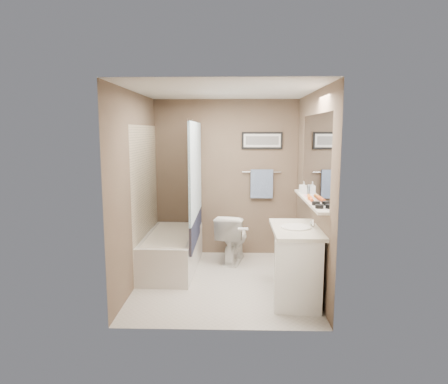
{
  "coord_description": "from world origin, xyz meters",
  "views": [
    {
      "loc": [
        0.14,
        -4.9,
        1.93
      ],
      "look_at": [
        0.0,
        0.15,
        1.15
      ],
      "focal_mm": 32.0,
      "sensor_mm": 36.0,
      "label": 1
    }
  ],
  "objects_px": {
    "toilet": "(233,238)",
    "soap_bottle": "(304,188)",
    "hair_brush_front": "(311,199)",
    "glass_jar": "(302,189)",
    "hair_brush_back": "(309,197)",
    "vanity": "(296,265)",
    "bathtub": "(171,251)",
    "candle_bowl_far": "(316,203)",
    "candle_bowl_near": "(319,206)"
  },
  "relations": [
    {
      "from": "candle_bowl_near",
      "to": "candle_bowl_far",
      "type": "distance_m",
      "value": 0.18
    },
    {
      "from": "candle_bowl_far",
      "to": "soap_bottle",
      "type": "distance_m",
      "value": 0.8
    },
    {
      "from": "vanity",
      "to": "hair_brush_back",
      "type": "relative_size",
      "value": 4.09
    },
    {
      "from": "toilet",
      "to": "hair_brush_front",
      "type": "height_order",
      "value": "hair_brush_front"
    },
    {
      "from": "toilet",
      "to": "candle_bowl_near",
      "type": "bearing_deg",
      "value": 133.43
    },
    {
      "from": "soap_bottle",
      "to": "hair_brush_front",
      "type": "bearing_deg",
      "value": -90.0
    },
    {
      "from": "hair_brush_back",
      "to": "glass_jar",
      "type": "distance_m",
      "value": 0.51
    },
    {
      "from": "toilet",
      "to": "glass_jar",
      "type": "distance_m",
      "value": 1.31
    },
    {
      "from": "toilet",
      "to": "hair_brush_back",
      "type": "distance_m",
      "value": 1.55
    },
    {
      "from": "bathtub",
      "to": "candle_bowl_far",
      "type": "height_order",
      "value": "candle_bowl_far"
    },
    {
      "from": "vanity",
      "to": "soap_bottle",
      "type": "bearing_deg",
      "value": 81.0
    },
    {
      "from": "toilet",
      "to": "candle_bowl_near",
      "type": "xyz_separation_m",
      "value": [
        0.92,
        -1.57,
        0.77
      ]
    },
    {
      "from": "toilet",
      "to": "hair_brush_front",
      "type": "bearing_deg",
      "value": 142.54
    },
    {
      "from": "toilet",
      "to": "candle_bowl_far",
      "type": "distance_m",
      "value": 1.83
    },
    {
      "from": "hair_brush_back",
      "to": "glass_jar",
      "type": "xyz_separation_m",
      "value": [
        0.0,
        0.51,
        0.03
      ]
    },
    {
      "from": "hair_brush_front",
      "to": "glass_jar",
      "type": "bearing_deg",
      "value": 90.0
    },
    {
      "from": "hair_brush_back",
      "to": "candle_bowl_near",
      "type": "bearing_deg",
      "value": -90.0
    },
    {
      "from": "hair_brush_front",
      "to": "glass_jar",
      "type": "height_order",
      "value": "glass_jar"
    },
    {
      "from": "hair_brush_front",
      "to": "vanity",
      "type": "bearing_deg",
      "value": -132.82
    },
    {
      "from": "candle_bowl_far",
      "to": "hair_brush_front",
      "type": "xyz_separation_m",
      "value": [
        0.0,
        0.27,
        0.0
      ]
    },
    {
      "from": "hair_brush_back",
      "to": "soap_bottle",
      "type": "bearing_deg",
      "value": 90.0
    },
    {
      "from": "soap_bottle",
      "to": "hair_brush_back",
      "type": "bearing_deg",
      "value": -90.0
    },
    {
      "from": "bathtub",
      "to": "soap_bottle",
      "type": "bearing_deg",
      "value": -5.51
    },
    {
      "from": "bathtub",
      "to": "hair_brush_front",
      "type": "bearing_deg",
      "value": -21.25
    },
    {
      "from": "candle_bowl_far",
      "to": "glass_jar",
      "type": "bearing_deg",
      "value": 90.0
    },
    {
      "from": "candle_bowl_far",
      "to": "candle_bowl_near",
      "type": "bearing_deg",
      "value": -90.0
    },
    {
      "from": "vanity",
      "to": "hair_brush_front",
      "type": "distance_m",
      "value": 0.79
    },
    {
      "from": "candle_bowl_far",
      "to": "soap_bottle",
      "type": "height_order",
      "value": "soap_bottle"
    },
    {
      "from": "hair_brush_front",
      "to": "soap_bottle",
      "type": "relative_size",
      "value": 1.36
    },
    {
      "from": "candle_bowl_near",
      "to": "hair_brush_back",
      "type": "relative_size",
      "value": 0.41
    },
    {
      "from": "vanity",
      "to": "candle_bowl_far",
      "type": "xyz_separation_m",
      "value": [
        0.19,
        -0.07,
        0.73
      ]
    },
    {
      "from": "bathtub",
      "to": "glass_jar",
      "type": "height_order",
      "value": "glass_jar"
    },
    {
      "from": "candle_bowl_near",
      "to": "hair_brush_front",
      "type": "height_order",
      "value": "hair_brush_front"
    },
    {
      "from": "bathtub",
      "to": "hair_brush_back",
      "type": "relative_size",
      "value": 6.82
    },
    {
      "from": "hair_brush_front",
      "to": "glass_jar",
      "type": "distance_m",
      "value": 0.66
    },
    {
      "from": "glass_jar",
      "to": "hair_brush_front",
      "type": "bearing_deg",
      "value": -90.0
    },
    {
      "from": "toilet",
      "to": "vanity",
      "type": "xyz_separation_m",
      "value": [
        0.74,
        -1.31,
        0.04
      ]
    },
    {
      "from": "hair_brush_back",
      "to": "glass_jar",
      "type": "relative_size",
      "value": 2.2
    },
    {
      "from": "toilet",
      "to": "hair_brush_back",
      "type": "xyz_separation_m",
      "value": [
        0.92,
        -0.97,
        0.78
      ]
    },
    {
      "from": "toilet",
      "to": "candle_bowl_near",
      "type": "distance_m",
      "value": 1.98
    },
    {
      "from": "bathtub",
      "to": "candle_bowl_far",
      "type": "bearing_deg",
      "value": -28.09
    },
    {
      "from": "bathtub",
      "to": "vanity",
      "type": "distance_m",
      "value": 1.87
    },
    {
      "from": "soap_bottle",
      "to": "candle_bowl_near",
      "type": "bearing_deg",
      "value": -90.0
    },
    {
      "from": "bathtub",
      "to": "vanity",
      "type": "relative_size",
      "value": 1.67
    },
    {
      "from": "soap_bottle",
      "to": "bathtub",
      "type": "bearing_deg",
      "value": 172.68
    },
    {
      "from": "hair_brush_back",
      "to": "hair_brush_front",
      "type": "bearing_deg",
      "value": -90.0
    },
    {
      "from": "glass_jar",
      "to": "hair_brush_back",
      "type": "bearing_deg",
      "value": -90.0
    },
    {
      "from": "hair_brush_back",
      "to": "glass_jar",
      "type": "bearing_deg",
      "value": 90.0
    },
    {
      "from": "toilet",
      "to": "soap_bottle",
      "type": "bearing_deg",
      "value": 160.57
    },
    {
      "from": "candle_bowl_far",
      "to": "soap_bottle",
      "type": "relative_size",
      "value": 0.56
    }
  ]
}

